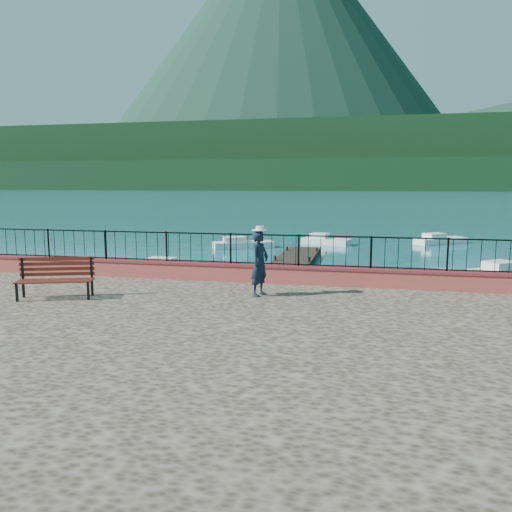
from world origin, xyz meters
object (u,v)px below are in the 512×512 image
at_px(boat_1, 467,281).
at_px(boat_2, 508,269).
at_px(boat_4, 326,239).
at_px(boat_0, 171,266).
at_px(boat_3, 243,242).
at_px(park_bench, 56,287).
at_px(boat_5, 441,238).
at_px(person, 260,263).

bearing_deg(boat_1, boat_2, 64.46).
bearing_deg(boat_1, boat_4, 124.15).
bearing_deg(boat_0, boat_3, 87.61).
distance_m(boat_0, boat_3, 10.38).
xyz_separation_m(park_bench, boat_5, (13.64, 25.99, -1.13)).
xyz_separation_m(boat_0, boat_2, (15.62, 2.74, 0.00)).
height_order(boat_0, boat_3, same).
bearing_deg(boat_2, boat_3, 114.88).
height_order(boat_3, boat_5, same).
bearing_deg(boat_1, person, -122.81).
xyz_separation_m(boat_1, boat_2, (2.44, 3.57, 0.00)).
height_order(boat_1, boat_5, same).
xyz_separation_m(boat_3, boat_5, (13.39, 5.43, 0.00)).
bearing_deg(boat_5, boat_3, 166.74).
bearing_deg(boat_4, park_bench, -87.55).
distance_m(park_bench, boat_2, 19.74).
bearing_deg(boat_3, boat_0, -121.70).
height_order(park_bench, boat_5, park_bench).
height_order(park_bench, boat_1, park_bench).
bearing_deg(boat_4, person, -74.83).
bearing_deg(boat_3, boat_4, 5.50).
distance_m(person, boat_3, 19.78).
xyz_separation_m(person, boat_0, (-6.19, 8.70, -1.72)).
relative_size(boat_1, boat_2, 0.95).
relative_size(boat_0, boat_5, 0.90).
bearing_deg(boat_5, boat_1, -129.60).
bearing_deg(park_bench, boat_5, 43.39).
relative_size(boat_4, boat_5, 0.85).
bearing_deg(boat_5, person, -143.93).
bearing_deg(person, boat_4, 18.11).
bearing_deg(boat_5, boat_2, -120.06).
height_order(boat_2, boat_5, same).
height_order(park_bench, person, person).
bearing_deg(boat_2, boat_0, 152.30).
relative_size(person, boat_0, 0.51).
xyz_separation_m(boat_1, boat_4, (-6.82, 14.42, 0.00)).
bearing_deg(park_bench, person, -2.98).
height_order(person, boat_3, person).
relative_size(park_bench, person, 1.14).
relative_size(person, boat_3, 0.46).
distance_m(park_bench, boat_3, 20.60).
height_order(boat_3, boat_4, same).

